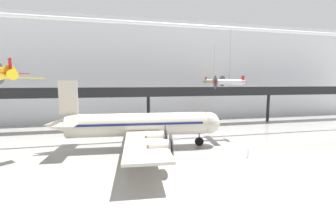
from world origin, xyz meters
name	(u,v)px	position (x,y,z in m)	size (l,w,h in m)	color
ground_plane	(178,166)	(0.00, 0.00, 0.00)	(260.00, 260.00, 0.00)	#9E9B96
hangar_back_wall	(143,71)	(0.00, 33.24, 12.60)	(140.00, 3.00, 25.20)	silver
mezzanine_walkway	(149,95)	(0.00, 23.60, 7.05)	(110.00, 3.20, 8.67)	black
ceiling_truss_beam	(156,24)	(0.00, 14.42, 19.48)	(120.00, 0.60, 0.60)	silver
airliner_silver_main	(137,125)	(-3.92, 8.06, 3.49)	(25.41, 28.99, 9.91)	beige
suspended_plane_silver_racer	(229,82)	(12.04, 10.90, 9.72)	(5.42, 6.62, 10.45)	silver
suspended_plane_yellow_lowwing	(0,74)	(-19.18, 3.96, 10.53)	(8.08, 7.69, 9.91)	yellow
suspended_plane_cream_biplane	(214,81)	(16.38, 26.65, 9.95)	(6.64, 5.85, 10.21)	beige
stanchion_barrier	(248,155)	(9.61, 0.75, 0.33)	(0.36, 0.36, 1.08)	#B2B5BA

